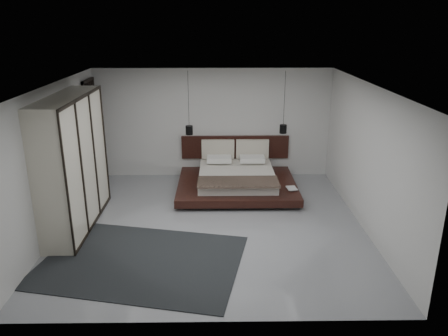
{
  "coord_description": "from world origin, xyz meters",
  "views": [
    {
      "loc": [
        0.12,
        -7.99,
        3.94
      ],
      "look_at": [
        0.25,
        1.2,
        0.8
      ],
      "focal_mm": 35.0,
      "sensor_mm": 36.0,
      "label": 1
    }
  ],
  "objects_px": {
    "wardrobe": "(73,163)",
    "bed": "(237,179)",
    "rug": "(142,261)",
    "lattice_screen": "(93,133)",
    "pendant_right": "(283,129)",
    "pendant_left": "(189,130)"
  },
  "relations": [
    {
      "from": "lattice_screen",
      "to": "rug",
      "type": "xyz_separation_m",
      "value": [
        1.75,
        -3.85,
        -1.29
      ]
    },
    {
      "from": "pendant_right",
      "to": "wardrobe",
      "type": "height_order",
      "value": "pendant_right"
    },
    {
      "from": "pendant_left",
      "to": "wardrobe",
      "type": "height_order",
      "value": "pendant_left"
    },
    {
      "from": "rug",
      "to": "pendant_left",
      "type": "bearing_deg",
      "value": 80.55
    },
    {
      "from": "lattice_screen",
      "to": "wardrobe",
      "type": "relative_size",
      "value": 0.98
    },
    {
      "from": "pendant_left",
      "to": "rug",
      "type": "distance_m",
      "value": 4.04
    },
    {
      "from": "wardrobe",
      "to": "rug",
      "type": "bearing_deg",
      "value": -44.64
    },
    {
      "from": "pendant_left",
      "to": "wardrobe",
      "type": "relative_size",
      "value": 0.57
    },
    {
      "from": "lattice_screen",
      "to": "pendant_left",
      "type": "relative_size",
      "value": 1.71
    },
    {
      "from": "lattice_screen",
      "to": "pendant_left",
      "type": "bearing_deg",
      "value": -2.5
    },
    {
      "from": "bed",
      "to": "rug",
      "type": "xyz_separation_m",
      "value": [
        -1.77,
        -3.31,
        -0.28
      ]
    },
    {
      "from": "rug",
      "to": "pendant_right",
      "type": "bearing_deg",
      "value": 52.16
    },
    {
      "from": "pendant_left",
      "to": "lattice_screen",
      "type": "bearing_deg",
      "value": 177.5
    },
    {
      "from": "pendant_left",
      "to": "pendant_right",
      "type": "bearing_deg",
      "value": 0.0
    },
    {
      "from": "pendant_right",
      "to": "wardrobe",
      "type": "xyz_separation_m",
      "value": [
        -4.41,
        -2.27,
        -0.11
      ]
    },
    {
      "from": "wardrobe",
      "to": "bed",
      "type": "bearing_deg",
      "value": 29.23
    },
    {
      "from": "pendant_left",
      "to": "pendant_right",
      "type": "xyz_separation_m",
      "value": [
        2.29,
        0.0,
        0.02
      ]
    },
    {
      "from": "bed",
      "to": "rug",
      "type": "relative_size",
      "value": 0.83
    },
    {
      "from": "wardrobe",
      "to": "rug",
      "type": "xyz_separation_m",
      "value": [
        1.5,
        -1.48,
        -1.29
      ]
    },
    {
      "from": "rug",
      "to": "lattice_screen",
      "type": "bearing_deg",
      "value": 114.45
    },
    {
      "from": "wardrobe",
      "to": "pendant_left",
      "type": "bearing_deg",
      "value": 46.88
    },
    {
      "from": "bed",
      "to": "rug",
      "type": "height_order",
      "value": "bed"
    }
  ]
}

